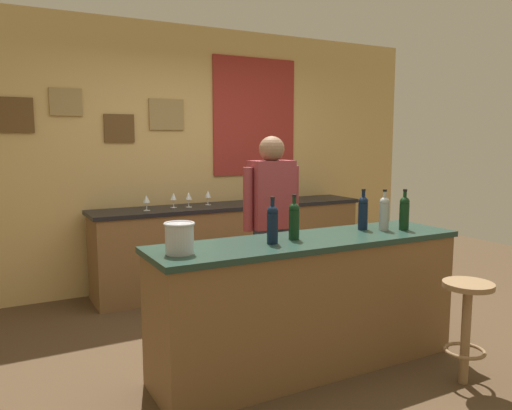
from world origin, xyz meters
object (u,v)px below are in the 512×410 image
at_px(bar_stool, 467,315).
at_px(ice_bucket, 179,237).
at_px(wine_glass_d, 208,195).
at_px(wine_glass_a, 146,199).
at_px(bartender, 271,219).
at_px(wine_glass_b, 173,197).
at_px(wine_bottle_c, 363,212).
at_px(coffee_mug, 288,196).
at_px(wine_bottle_d, 384,212).
at_px(wine_bottle_b, 294,220).
at_px(wine_bottle_a, 272,223).
at_px(wine_bottle_e, 404,212).
at_px(wine_glass_c, 189,197).

height_order(bar_stool, ice_bucket, ice_bucket).
bearing_deg(wine_glass_d, wine_glass_a, -169.89).
bearing_deg(bartender, wine_glass_d, 90.11).
bearing_deg(wine_glass_b, wine_glass_a, -163.85).
xyz_separation_m(bartender, wine_glass_d, (-0.00, 1.35, 0.07)).
bearing_deg(bar_stool, bartender, 112.74).
bearing_deg(ice_bucket, wine_bottle_c, 4.41).
bearing_deg(bar_stool, coffee_mug, 83.12).
bearing_deg(wine_bottle_c, wine_bottle_d, -39.23).
relative_size(wine_bottle_b, wine_glass_d, 1.97).
bearing_deg(wine_glass_b, ice_bucket, -108.19).
xyz_separation_m(wine_bottle_a, coffee_mug, (1.40, 2.06, -0.11)).
height_order(wine_bottle_a, wine_bottle_b, same).
bearing_deg(wine_bottle_c, wine_glass_a, 120.02).
relative_size(bar_stool, wine_bottle_e, 2.22).
relative_size(wine_bottle_b, coffee_mug, 2.45).
xyz_separation_m(bartender, wine_bottle_c, (0.40, -0.68, 0.12)).
relative_size(ice_bucket, wine_glass_a, 1.21).
bearing_deg(wine_bottle_e, wine_bottle_d, 157.89).
xyz_separation_m(wine_bottle_a, wine_glass_c, (0.21, 2.07, -0.05)).
bearing_deg(ice_bucket, wine_bottle_a, -1.01).
distance_m(wine_bottle_a, wine_glass_d, 2.20).
bearing_deg(wine_glass_b, wine_bottle_b, -86.29).
height_order(bar_stool, wine_bottle_d, wine_bottle_d).
relative_size(wine_bottle_e, wine_glass_d, 1.97).
bearing_deg(coffee_mug, wine_bottle_b, -120.91).
xyz_separation_m(bartender, wine_bottle_e, (0.66, -0.84, 0.12)).
bearing_deg(wine_bottle_c, wine_bottle_e, -30.62).
distance_m(bar_stool, wine_glass_b, 3.00).
bearing_deg(wine_bottle_c, bar_stool, -74.42).
distance_m(ice_bucket, wine_glass_c, 2.23).
height_order(wine_bottle_b, wine_glass_a, wine_bottle_b).
xyz_separation_m(bar_stool, wine_bottle_b, (-0.88, 0.71, 0.60)).
xyz_separation_m(ice_bucket, wine_glass_d, (1.09, 2.14, -0.01)).
xyz_separation_m(bar_stool, coffee_mug, (0.33, 2.72, 0.49)).
xyz_separation_m(wine_bottle_d, wine_glass_b, (-0.91, 2.09, -0.05)).
height_order(ice_bucket, wine_glass_d, ice_bucket).
bearing_deg(wine_glass_d, wine_glass_b, -174.75).
distance_m(bartender, wine_bottle_b, 0.81).
bearing_deg(coffee_mug, wine_bottle_d, -101.87).
xyz_separation_m(bartender, wine_bottle_b, (-0.26, -0.76, 0.12)).
distance_m(wine_bottle_d, wine_glass_a, 2.34).
bearing_deg(wine_bottle_d, ice_bucket, -179.37).
relative_size(wine_glass_a, wine_glass_c, 1.00).
bearing_deg(wine_bottle_a, wine_glass_b, 88.27).
xyz_separation_m(bartender, wine_bottle_d, (0.51, -0.78, 0.12)).
relative_size(wine_bottle_d, wine_glass_c, 1.97).
distance_m(wine_glass_c, coffee_mug, 1.19).
xyz_separation_m(wine_bottle_c, wine_bottle_d, (0.12, -0.10, 0.00)).
relative_size(wine_glass_d, coffee_mug, 1.24).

